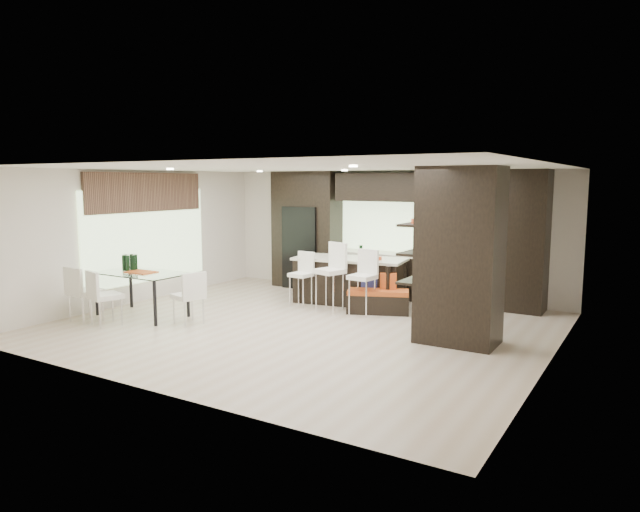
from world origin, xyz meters
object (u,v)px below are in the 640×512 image
Objects in this scene: kitchen_island at (350,280)px; stool_left at (301,285)px; dining_table at (142,294)px; chair_end at (188,300)px; floor_vase at (446,299)px; bench at (378,301)px; stool_right at (362,289)px; chair_far at (86,296)px; chair_near at (106,300)px; stool_mid at (330,284)px.

kitchen_island is 2.56× the size of stool_left.
chair_end is (1.16, 0.00, 0.02)m from dining_table.
stool_left is 0.74× the size of floor_vase.
stool_left is 0.52× the size of dining_table.
kitchen_island reaches higher than bench.
stool_left is (-0.69, -0.77, -0.03)m from kitchen_island.
chair_end is (-2.27, -2.19, -0.06)m from stool_right.
dining_table is at bearing 59.28° from chair_far.
chair_end is at bearing -107.12° from stool_left.
floor_vase is 1.34× the size of chair_near.
bench is (0.89, -0.52, -0.24)m from kitchen_island.
stool_left is at bearing 167.08° from bench.
floor_vase is (3.18, -0.59, 0.16)m from stool_left.
stool_right is at bearing -58.06° from kitchen_island.
floor_vase reaches higher than bench.
stool_right is at bearing 4.01° from stool_left.
stool_right reaches higher than dining_table.
stool_mid is 0.62× the size of dining_table.
chair_far reaches higher than bench.
kitchen_island is 4.67m from chair_near.
dining_table is at bearing -127.93° from stool_left.
stool_right is 4.07m from dining_table.
stool_right is 0.82× the size of floor_vase.
chair_far is (-5.76, -2.42, -0.14)m from floor_vase.
kitchen_island is at bearing 70.22° from chair_near.
chair_far reaches higher than chair_near.
kitchen_island is 3.38m from chair_end.
chair_near reaches higher than chair_end.
chair_far is (-2.58, -3.01, 0.02)m from stool_left.
stool_mid reaches higher than chair_near.
stool_right is (0.69, 0.02, -0.04)m from stool_mid.
chair_near is (0.00, -0.80, 0.04)m from dining_table.
stool_right is at bearing 57.20° from chair_near.
kitchen_island is at bearing 53.41° from stool_left.
kitchen_island is 1.06m from bench.
stool_left reaches higher than bench.
stool_left reaches higher than chair_end.
stool_left is at bearing -6.98° from chair_end.
kitchen_island is 4.05m from dining_table.
chair_far is at bearing -157.19° from floor_vase.
stool_right reaches higher than bench.
floor_vase is at bearing 4.45° from stool_mid.
kitchen_island is at bearing 51.81° from chair_far.
floor_vase is 0.70× the size of dining_table.
chair_near is at bearing -160.06° from bench.
stool_mid is 0.89× the size of floor_vase.
dining_table is 0.80m from chair_near.
dining_table is (-3.63, -2.46, 0.18)m from bench.
bench is at bearing -30.00° from chair_end.
chair_far is 1.07× the size of chair_end.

